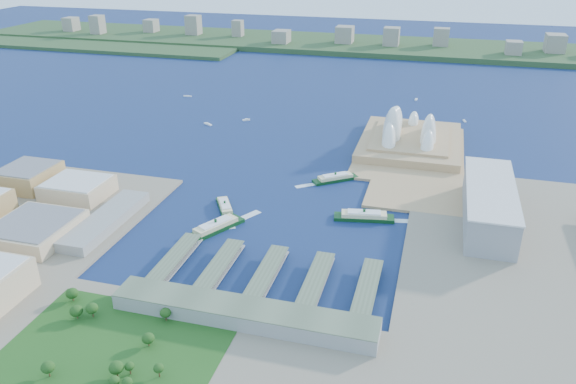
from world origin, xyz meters
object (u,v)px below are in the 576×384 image
(ferry_b, at_px, (335,177))
(ferry_c, at_px, (216,225))
(toaster_building, at_px, (489,204))
(opera_house, at_px, (412,125))
(ferry_a, at_px, (225,205))
(ferry_d, at_px, (364,214))

(ferry_b, xyz_separation_m, ferry_c, (-88.95, -149.12, 0.68))
(toaster_building, xyz_separation_m, ferry_c, (-254.40, -86.34, -14.68))
(opera_house, xyz_separation_m, ferry_a, (-172.70, -241.08, -27.39))
(opera_house, bearing_deg, ferry_b, -118.80)
(ferry_b, bearing_deg, opera_house, 113.75)
(ferry_a, xyz_separation_m, ferry_c, (8.29, -45.26, 1.22))
(ferry_c, height_order, ferry_d, ferry_c)
(ferry_a, bearing_deg, ferry_d, -24.03)
(ferry_c, xyz_separation_m, ferry_d, (135.64, 61.04, -0.12))
(toaster_building, xyz_separation_m, ferry_b, (-165.45, 62.77, -15.36))
(toaster_building, relative_size, ferry_b, 2.85)
(ferry_d, bearing_deg, ferry_a, 86.35)
(toaster_building, xyz_separation_m, ferry_a, (-262.70, -41.08, -15.89))
(ferry_a, xyz_separation_m, ferry_d, (143.93, 15.77, 1.09))
(ferry_a, distance_m, ferry_b, 142.28)
(opera_house, bearing_deg, ferry_d, -97.28)
(opera_house, distance_m, ferry_b, 158.89)
(toaster_building, relative_size, ferry_d, 2.57)
(ferry_b, relative_size, ferry_c, 0.88)
(toaster_building, bearing_deg, ferry_d, -167.97)
(ferry_d, bearing_deg, opera_house, -17.18)
(opera_house, height_order, ferry_b, opera_house)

